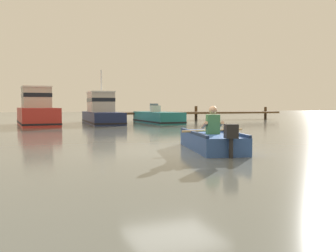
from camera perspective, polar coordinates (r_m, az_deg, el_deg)
The scene contains 6 objects.
ground_plane at distance 9.96m, azimuth 0.87°, elevation -3.67°, with size 120.00×120.00×0.00m, color slate.
wooden_dock at distance 29.90m, azimuth 5.02°, elevation 2.09°, with size 15.05×1.57×1.15m.
rowboat_with_person at distance 9.95m, azimuth 6.75°, elevation -2.25°, with size 2.12×3.70×1.19m.
moored_boat_red at distance 23.13m, azimuth -20.00°, elevation 2.25°, with size 2.33×5.51×2.36m.
moored_boat_navy at distance 24.67m, azimuth -10.48°, elevation 2.24°, with size 2.26×6.53×3.57m.
moored_boat_teal at distance 24.84m, azimuth -1.68°, elevation 1.32°, with size 1.81×5.69×1.34m.
Camera 1 is at (-3.89, -9.09, 1.20)m, focal length 38.55 mm.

